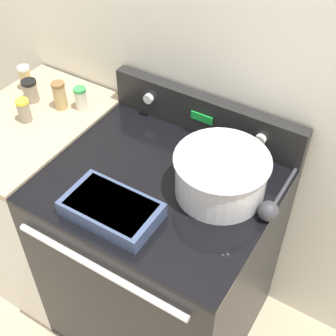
{
  "coord_description": "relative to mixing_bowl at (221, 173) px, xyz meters",
  "views": [
    {
      "loc": [
        0.63,
        -0.62,
        2.07
      ],
      "look_at": [
        0.02,
        0.37,
        0.97
      ],
      "focal_mm": 50.0,
      "sensor_mm": 36.0,
      "label": 1
    }
  ],
  "objects": [
    {
      "name": "stove_range",
      "position": [
        -0.2,
        -0.07,
        -0.54
      ],
      "size": [
        0.8,
        0.73,
        0.91
      ],
      "color": "black",
      "rests_on": "ground_plane"
    },
    {
      "name": "mixing_bowl",
      "position": [
        0.0,
        0.0,
        0.0
      ],
      "size": [
        0.32,
        0.32,
        0.15
      ],
      "color": "silver",
      "rests_on": "stove_range"
    },
    {
      "name": "spice_jar_brown_cap",
      "position": [
        -0.77,
        0.07,
        -0.01
      ],
      "size": [
        0.06,
        0.06,
        0.12
      ],
      "color": "tan",
      "rests_on": "side_counter"
    },
    {
      "name": "spice_jar_green_cap",
      "position": [
        -0.69,
        0.11,
        -0.02
      ],
      "size": [
        0.05,
        0.05,
        0.1
      ],
      "color": "beige",
      "rests_on": "side_counter"
    },
    {
      "name": "casserole_dish",
      "position": [
        -0.25,
        -0.28,
        -0.05
      ],
      "size": [
        0.31,
        0.18,
        0.06
      ],
      "color": "#38476B",
      "rests_on": "stove_range"
    },
    {
      "name": "spice_jar_white_cap",
      "position": [
        -0.98,
        0.1,
        -0.02
      ],
      "size": [
        0.05,
        0.05,
        0.11
      ],
      "color": "tan",
      "rests_on": "side_counter"
    },
    {
      "name": "control_panel",
      "position": [
        -0.2,
        0.26,
        -0.01
      ],
      "size": [
        0.8,
        0.07,
        0.16
      ],
      "color": "black",
      "rests_on": "stove_range"
    },
    {
      "name": "ladle",
      "position": [
        0.19,
        -0.0,
        -0.06
      ],
      "size": [
        0.07,
        0.32,
        0.07
      ],
      "color": "#333338",
      "rests_on": "stove_range"
    },
    {
      "name": "spice_jar_yellow_cap",
      "position": [
        -0.83,
        -0.07,
        -0.03
      ],
      "size": [
        0.05,
        0.05,
        0.1
      ],
      "color": "gray",
      "rests_on": "side_counter"
    },
    {
      "name": "kitchen_wall",
      "position": [
        -0.2,
        0.32,
        0.26
      ],
      "size": [
        8.0,
        0.05,
        2.5
      ],
      "color": "silver",
      "rests_on": "ground_plane"
    },
    {
      "name": "spice_jar_black_cap",
      "position": [
        -0.9,
        0.05,
        -0.03
      ],
      "size": [
        0.06,
        0.06,
        0.1
      ],
      "color": "gray",
      "rests_on": "side_counter"
    },
    {
      "name": "side_counter",
      "position": [
        -0.83,
        -0.06,
        -0.53
      ],
      "size": [
        0.48,
        0.7,
        0.92
      ],
      "color": "silver",
      "rests_on": "ground_plane"
    }
  ]
}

